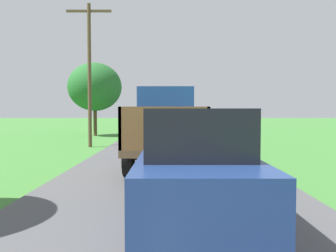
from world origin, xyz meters
name	(u,v)px	position (x,y,z in m)	size (l,w,h in m)	color
banana_truck_near	(166,125)	(-0.08, 12.17, 1.47)	(2.38, 5.82, 2.80)	#2D2D30
banana_truck_far	(169,119)	(0.04, 21.53, 1.47)	(2.38, 5.81, 2.80)	#2D2D30
utility_pole_roadside	(90,69)	(-4.27, 18.34, 4.24)	(2.43, 0.20, 7.78)	brown
roadside_tree_near_left	(96,87)	(-5.85, 26.86, 3.92)	(4.27, 4.27, 5.85)	#4C3823
following_car	(195,167)	(0.43, 5.38, 1.07)	(1.74, 4.10, 1.92)	navy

